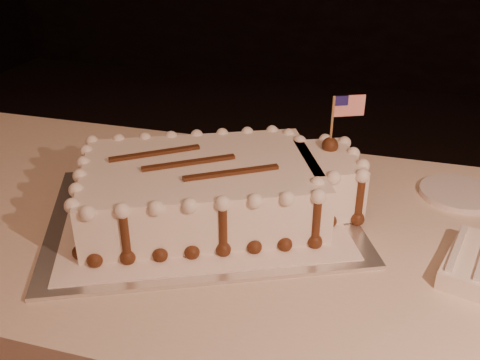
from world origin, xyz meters
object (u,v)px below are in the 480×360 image
(banquet_table, at_px, (242,360))
(cake_board, at_px, (202,214))
(sheet_cake, at_px, (217,187))
(side_plate, at_px, (458,193))

(banquet_table, distance_m, cake_board, 0.39)
(banquet_table, height_order, cake_board, cake_board)
(banquet_table, height_order, sheet_cake, sheet_cake)
(sheet_cake, bearing_deg, cake_board, -155.45)
(cake_board, height_order, sheet_cake, sheet_cake)
(banquet_table, xyz_separation_m, cake_board, (-0.09, 0.00, 0.38))
(cake_board, distance_m, sheet_cake, 0.07)
(cake_board, xyz_separation_m, side_plate, (0.51, 0.23, 0.00))
(side_plate, bearing_deg, cake_board, -155.33)
(cake_board, bearing_deg, side_plate, 0.25)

